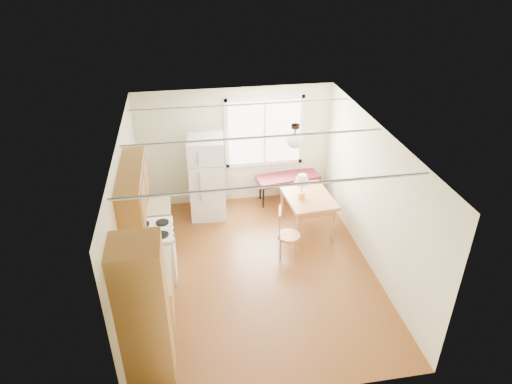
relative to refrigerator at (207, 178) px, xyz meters
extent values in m
cube|color=#582D12|center=(0.65, -1.97, -0.85)|extent=(4.60, 5.60, 0.12)
cube|color=white|center=(0.65, -1.97, 1.65)|extent=(4.60, 5.60, 0.12)
cube|color=beige|center=(0.65, 0.53, 0.40)|extent=(4.60, 0.10, 2.50)
cube|color=beige|center=(0.65, -4.47, 0.40)|extent=(4.60, 0.10, 2.50)
cube|color=beige|center=(-1.35, -1.97, 0.40)|extent=(0.10, 5.60, 2.50)
cube|color=beige|center=(2.65, -1.97, 0.40)|extent=(0.10, 5.60, 2.50)
cube|color=brown|center=(-1.05, -3.82, 0.20)|extent=(0.60, 0.60, 2.10)
cube|color=brown|center=(-1.05, -2.82, -0.42)|extent=(0.60, 1.10, 0.86)
cube|color=tan|center=(-1.04, -2.82, 0.03)|extent=(0.62, 1.14, 0.04)
cube|color=white|center=(-1.03, -1.77, -0.40)|extent=(0.65, 0.76, 0.90)
cube|color=brown|center=(-1.05, -1.02, -0.42)|extent=(0.60, 0.60, 0.86)
cube|color=brown|center=(-1.19, -2.12, 1.00)|extent=(0.33, 1.60, 0.70)
cube|color=white|center=(1.25, 0.51, 0.70)|extent=(1.50, 0.02, 1.35)
cylinder|color=black|center=(1.35, -1.57, 1.61)|extent=(0.14, 0.14, 0.06)
cylinder|color=black|center=(1.35, -1.57, 1.51)|extent=(0.03, 0.03, 0.16)
sphere|color=white|center=(1.35, -1.57, 1.37)|extent=(0.26, 0.26, 0.26)
cube|color=white|center=(0.00, 0.00, 0.00)|extent=(0.75, 0.75, 1.70)
cube|color=gray|center=(0.00, -0.35, 0.40)|extent=(0.70, 0.02, 0.02)
cube|color=gray|center=(-0.17, -0.36, 0.17)|extent=(0.03, 0.03, 1.02)
cube|color=maroon|center=(1.71, 0.25, -0.28)|extent=(1.39, 0.69, 0.10)
cylinder|color=black|center=(1.15, 0.06, -0.59)|extent=(0.04, 0.04, 0.51)
cylinder|color=black|center=(2.27, 0.06, -0.59)|extent=(0.04, 0.04, 0.51)
cylinder|color=black|center=(1.15, 0.43, -0.59)|extent=(0.04, 0.04, 0.51)
cylinder|color=black|center=(2.27, 0.43, -0.59)|extent=(0.04, 0.04, 0.51)
cube|color=#B17544|center=(1.87, -0.81, -0.17)|extent=(0.94, 1.20, 0.06)
cube|color=#B17544|center=(1.87, -0.81, -0.25)|extent=(0.84, 1.10, 0.10)
cylinder|color=#B17544|center=(1.55, -1.34, -0.52)|extent=(0.07, 0.07, 0.65)
cylinder|color=#B17544|center=(2.27, -1.28, -0.52)|extent=(0.07, 0.07, 0.65)
cylinder|color=#B17544|center=(1.47, -0.34, -0.52)|extent=(0.07, 0.07, 0.65)
cylinder|color=#B17544|center=(2.19, -0.28, -0.52)|extent=(0.07, 0.07, 0.65)
cylinder|color=#B17544|center=(1.30, -1.64, -0.43)|extent=(0.41, 0.41, 0.05)
cylinder|color=#B17544|center=(1.13, -1.74, -0.64)|extent=(0.04, 0.04, 0.42)
cylinder|color=#B17544|center=(1.40, -1.81, -0.64)|extent=(0.04, 0.04, 0.42)
cylinder|color=#B17544|center=(1.20, -1.47, -0.64)|extent=(0.04, 0.04, 0.42)
cylinder|color=#B17544|center=(1.47, -1.54, -0.64)|extent=(0.04, 0.04, 0.42)
cylinder|color=gold|center=(1.71, -0.87, -0.08)|extent=(0.14, 0.14, 0.12)
cylinder|color=gold|center=(1.71, -0.87, 0.08)|extent=(0.02, 0.02, 0.19)
cone|color=white|center=(1.71, -0.87, 0.27)|extent=(0.29, 0.29, 0.19)
cube|color=black|center=(-1.07, -2.67, 0.09)|extent=(0.19, 0.23, 0.08)
cube|color=black|center=(-1.07, -2.77, 0.28)|extent=(0.19, 0.07, 0.29)
cylinder|color=black|center=(-1.07, -2.62, 0.19)|extent=(0.14, 0.14, 0.12)
cylinder|color=red|center=(-1.11, -2.71, 0.13)|extent=(0.11, 0.11, 0.15)
sphere|color=red|center=(-1.11, -2.71, 0.23)|extent=(0.05, 0.05, 0.05)
camera|label=1|loc=(-0.38, -8.11, 4.24)|focal=32.00mm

